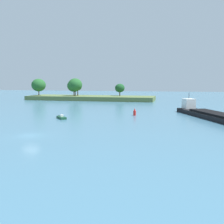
{
  "coord_description": "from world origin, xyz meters",
  "views": [
    {
      "loc": [
        22.66,
        -37.11,
        8.65
      ],
      "look_at": [
        7.39,
        25.12,
        1.2
      ],
      "focal_mm": 41.87,
      "sensor_mm": 36.0,
      "label": 1
    }
  ],
  "objects": [
    {
      "name": "ground_plane",
      "position": [
        0.0,
        0.0,
        0.0
      ],
      "size": [
        400.0,
        400.0,
        0.0
      ],
      "primitive_type": "plane",
      "color": "teal"
    },
    {
      "name": "treeline_island",
      "position": [
        -20.66,
        81.08,
        2.86
      ],
      "size": [
        60.27,
        17.04,
        10.26
      ],
      "color": "#566B3D",
      "rests_on": "ground"
    },
    {
      "name": "channel_buoy_red",
      "position": [
        12.42,
        29.03,
        0.81
      ],
      "size": [
        0.7,
        0.7,
        1.9
      ],
      "color": "red",
      "rests_on": "ground"
    },
    {
      "name": "small_motorboat",
      "position": [
        -3.4,
        19.1,
        0.29
      ],
      "size": [
        3.54,
        3.72,
        1.01
      ],
      "color": "#19472D",
      "rests_on": "ground"
    },
    {
      "name": "cargo_barge",
      "position": [
        32.56,
        24.59,
        0.85
      ],
      "size": [
        19.84,
        38.13,
        5.67
      ],
      "color": "black",
      "rests_on": "ground"
    }
  ]
}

